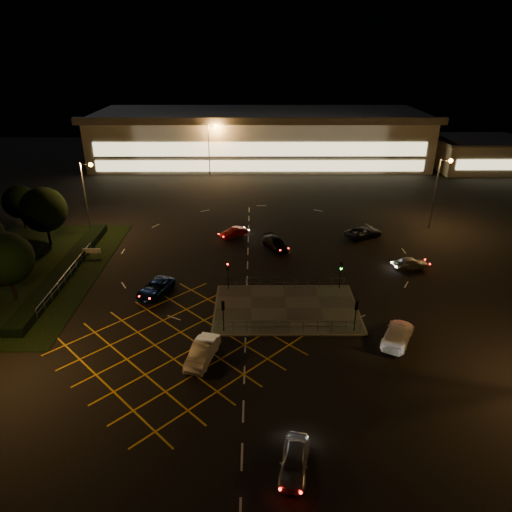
{
  "coord_description": "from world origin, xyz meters",
  "views": [
    {
      "loc": [
        -1.17,
        -41.12,
        24.17
      ],
      "look_at": [
        -0.99,
        6.27,
        2.0
      ],
      "focal_mm": 32.0,
      "sensor_mm": 36.0,
      "label": 1
    }
  ],
  "objects_px": {
    "car_queue_white": "(202,352)",
    "car_circ_red": "(234,232)",
    "signal_sw": "(223,310)",
    "car_right_silver": "(411,263)",
    "signal_nw": "(228,270)",
    "car_approach_white": "(398,334)",
    "signal_ne": "(341,270)",
    "car_far_dkgrey": "(276,243)",
    "signal_se": "(356,310)",
    "car_east_grey": "(364,233)",
    "car_left_blue": "(155,288)",
    "car_near_silver": "(294,461)"
  },
  "relations": [
    {
      "from": "car_queue_white",
      "to": "car_circ_red",
      "type": "height_order",
      "value": "car_queue_white"
    },
    {
      "from": "signal_sw",
      "to": "car_right_silver",
      "type": "xyz_separation_m",
      "value": [
        21.25,
        13.04,
        -1.68
      ]
    },
    {
      "from": "signal_nw",
      "to": "car_approach_white",
      "type": "relative_size",
      "value": 0.59
    },
    {
      "from": "signal_ne",
      "to": "car_queue_white",
      "type": "xyz_separation_m",
      "value": [
        -13.53,
        -12.05,
        -1.58
      ]
    },
    {
      "from": "car_circ_red",
      "to": "car_right_silver",
      "type": "bearing_deg",
      "value": 29.06
    },
    {
      "from": "signal_sw",
      "to": "signal_nw",
      "type": "relative_size",
      "value": 1.0
    },
    {
      "from": "car_far_dkgrey",
      "to": "car_approach_white",
      "type": "distance_m",
      "value": 22.7
    },
    {
      "from": "signal_se",
      "to": "signal_nw",
      "type": "xyz_separation_m",
      "value": [
        -12.0,
        7.99,
        0.0
      ]
    },
    {
      "from": "car_circ_red",
      "to": "car_east_grey",
      "type": "bearing_deg",
      "value": 52.59
    },
    {
      "from": "signal_nw",
      "to": "car_right_silver",
      "type": "distance_m",
      "value": 21.9
    },
    {
      "from": "car_left_blue",
      "to": "signal_se",
      "type": "bearing_deg",
      "value": 0.48
    },
    {
      "from": "car_east_grey",
      "to": "car_circ_red",
      "type": "bearing_deg",
      "value": 61.59
    },
    {
      "from": "signal_ne",
      "to": "car_right_silver",
      "type": "relative_size",
      "value": 0.78
    },
    {
      "from": "signal_se",
      "to": "car_queue_white",
      "type": "height_order",
      "value": "signal_se"
    },
    {
      "from": "signal_ne",
      "to": "car_left_blue",
      "type": "height_order",
      "value": "signal_ne"
    },
    {
      "from": "car_right_silver",
      "to": "car_queue_white",
      "type": "bearing_deg",
      "value": 118.81
    },
    {
      "from": "car_approach_white",
      "to": "car_left_blue",
      "type": "bearing_deg",
      "value": 7.85
    },
    {
      "from": "car_right_silver",
      "to": "car_near_silver",
      "type": "bearing_deg",
      "value": 142.24
    },
    {
      "from": "signal_ne",
      "to": "car_approach_white",
      "type": "distance_m",
      "value": 10.27
    },
    {
      "from": "car_circ_red",
      "to": "signal_sw",
      "type": "bearing_deg",
      "value": -36.18
    },
    {
      "from": "car_right_silver",
      "to": "car_east_grey",
      "type": "distance_m",
      "value": 10.04
    },
    {
      "from": "signal_nw",
      "to": "car_approach_white",
      "type": "bearing_deg",
      "value": -31.45
    },
    {
      "from": "signal_sw",
      "to": "car_far_dkgrey",
      "type": "relative_size",
      "value": 0.65
    },
    {
      "from": "signal_ne",
      "to": "car_approach_white",
      "type": "bearing_deg",
      "value": -69.56
    },
    {
      "from": "signal_se",
      "to": "car_east_grey",
      "type": "relative_size",
      "value": 0.59
    },
    {
      "from": "car_queue_white",
      "to": "car_east_grey",
      "type": "distance_m",
      "value": 32.8
    },
    {
      "from": "car_far_dkgrey",
      "to": "car_approach_white",
      "type": "xyz_separation_m",
      "value": [
        9.94,
        -20.4,
        0.06
      ]
    },
    {
      "from": "car_circ_red",
      "to": "car_approach_white",
      "type": "distance_m",
      "value": 28.9
    },
    {
      "from": "signal_se",
      "to": "car_east_grey",
      "type": "xyz_separation_m",
      "value": [
        5.77,
        22.46,
        -1.63
      ]
    },
    {
      "from": "car_far_dkgrey",
      "to": "car_right_silver",
      "type": "height_order",
      "value": "car_far_dkgrey"
    },
    {
      "from": "car_far_dkgrey",
      "to": "car_right_silver",
      "type": "distance_m",
      "value": 16.7
    },
    {
      "from": "car_approach_white",
      "to": "signal_se",
      "type": "bearing_deg",
      "value": 4.97
    },
    {
      "from": "car_near_silver",
      "to": "signal_sw",
      "type": "bearing_deg",
      "value": 120.3
    },
    {
      "from": "car_near_silver",
      "to": "car_far_dkgrey",
      "type": "distance_m",
      "value": 33.87
    },
    {
      "from": "signal_ne",
      "to": "car_near_silver",
      "type": "height_order",
      "value": "signal_ne"
    },
    {
      "from": "car_far_dkgrey",
      "to": "car_east_grey",
      "type": "distance_m",
      "value": 12.69
    },
    {
      "from": "car_circ_red",
      "to": "car_approach_white",
      "type": "height_order",
      "value": "car_approach_white"
    },
    {
      "from": "signal_ne",
      "to": "car_east_grey",
      "type": "xyz_separation_m",
      "value": [
        5.77,
        14.47,
        -1.63
      ]
    },
    {
      "from": "car_far_dkgrey",
      "to": "car_right_silver",
      "type": "relative_size",
      "value": 1.21
    },
    {
      "from": "signal_sw",
      "to": "car_approach_white",
      "type": "height_order",
      "value": "signal_sw"
    },
    {
      "from": "car_queue_white",
      "to": "car_far_dkgrey",
      "type": "distance_m",
      "value": 24.03
    },
    {
      "from": "car_queue_white",
      "to": "car_far_dkgrey",
      "type": "xyz_separation_m",
      "value": [
        7.13,
        22.94,
        -0.08
      ]
    },
    {
      "from": "signal_se",
      "to": "car_far_dkgrey",
      "type": "bearing_deg",
      "value": -71.27
    },
    {
      "from": "car_near_silver",
      "to": "car_far_dkgrey",
      "type": "bearing_deg",
      "value": 100.36
    },
    {
      "from": "car_east_grey",
      "to": "car_right_silver",
      "type": "bearing_deg",
      "value": 173.11
    },
    {
      "from": "signal_sw",
      "to": "car_left_blue",
      "type": "distance_m",
      "value": 10.55
    },
    {
      "from": "signal_ne",
      "to": "car_queue_white",
      "type": "height_order",
      "value": "signal_ne"
    },
    {
      "from": "signal_ne",
      "to": "signal_sw",
      "type": "bearing_deg",
      "value": -146.35
    },
    {
      "from": "car_right_silver",
      "to": "car_circ_red",
      "type": "distance_m",
      "value": 23.38
    },
    {
      "from": "car_queue_white",
      "to": "car_near_silver",
      "type": "bearing_deg",
      "value": -43.74
    }
  ]
}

